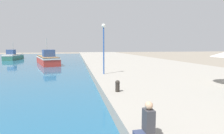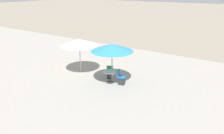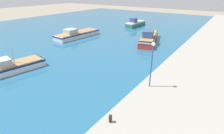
{
  "view_description": "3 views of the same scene",
  "coord_description": "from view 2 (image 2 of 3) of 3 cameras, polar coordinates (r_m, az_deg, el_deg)",
  "views": [
    {
      "loc": [
        -1.47,
        1.57,
        3.13
      ],
      "look_at": [
        1.5,
        15.92,
        1.42
      ],
      "focal_mm": 28.0,
      "sensor_mm": 36.0,
      "label": 1
    },
    {
      "loc": [
        -2.08,
        1.43,
        6.09
      ],
      "look_at": [
        8.18,
        8.3,
        1.62
      ],
      "focal_mm": 35.0,
      "sensor_mm": 36.0,
      "label": 2
    },
    {
      "loc": [
        6.6,
        2.66,
        9.54
      ],
      "look_at": [
        -4.0,
        18.0,
        1.22
      ],
      "focal_mm": 28.0,
      "sensor_mm": 36.0,
      "label": 3
    }
  ],
  "objects": [
    {
      "name": "cafe_table",
      "position": [
        13.25,
        -0.49,
        -1.98
      ],
      "size": [
        0.8,
        0.8,
        0.74
      ],
      "color": "#333338",
      "rests_on": "quay_promenade"
    },
    {
      "name": "cafe_chair_right",
      "position": [
        14.0,
        -0.6,
        -1.67
      ],
      "size": [
        0.58,
        0.58,
        0.91
      ],
      "rotation": [
        0.0,
        0.0,
        -0.93
      ],
      "color": "#2D2D33",
      "rests_on": "quay_promenade"
    },
    {
      "name": "cafe_chair_left",
      "position": [
        13.11,
        2.48,
        -3.23
      ],
      "size": [
        0.49,
        0.51,
        0.91
      ],
      "rotation": [
        0.0,
        0.0,
        3.38
      ],
      "color": "#2D2D33",
      "rests_on": "quay_promenade"
    },
    {
      "name": "cafe_umbrella_white",
      "position": [
        14.75,
        -8.54,
        6.36
      ],
      "size": [
        2.5,
        2.5,
        2.29
      ],
      "color": "#B7B7B7",
      "rests_on": "quay_promenade"
    },
    {
      "name": "cafe_umbrella_pink",
      "position": [
        12.77,
        0.0,
        5.12
      ],
      "size": [
        2.53,
        2.53,
        2.44
      ],
      "color": "#B7B7B7",
      "rests_on": "quay_promenade"
    }
  ]
}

